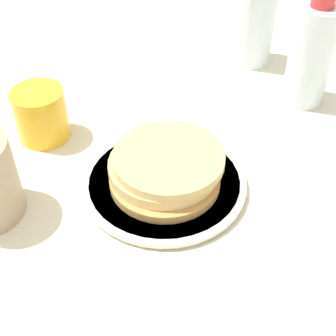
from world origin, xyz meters
TOP-DOWN VIEW (x-y plane):
  - ground_plane at (0.00, 0.00)m, footprint 4.00×4.00m
  - plate at (-0.02, 0.00)m, footprint 0.22×0.22m
  - pancake_stack at (-0.02, 0.00)m, footprint 0.16×0.15m
  - juice_glass at (-0.15, -0.17)m, footprint 0.08×0.08m
  - water_bottle_mid at (-0.19, 0.26)m, footprint 0.07×0.07m
  - water_bottle_far at (-0.33, 0.21)m, footprint 0.08×0.08m

SIDE VIEW (x-z plane):
  - ground_plane at x=0.00m, z-range 0.00..0.00m
  - plate at x=-0.02m, z-range 0.00..0.01m
  - pancake_stack at x=-0.02m, z-range 0.01..0.05m
  - juice_glass at x=-0.15m, z-range 0.00..0.08m
  - water_bottle_mid at x=-0.19m, z-range -0.01..0.17m
  - water_bottle_far at x=-0.33m, z-range -0.01..0.24m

